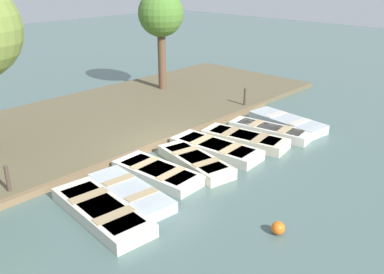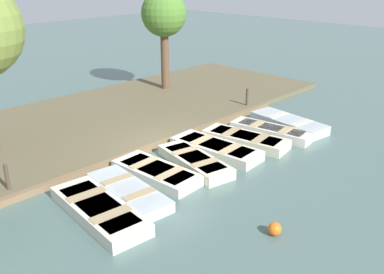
% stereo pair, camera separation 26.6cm
% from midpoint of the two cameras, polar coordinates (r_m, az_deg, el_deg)
% --- Properties ---
extents(ground_plane, '(80.00, 80.00, 0.00)m').
position_cam_midpoint_polar(ground_plane, '(15.53, -2.91, -2.36)').
color(ground_plane, '#4C6660').
extents(shore_bank, '(8.00, 24.00, 0.22)m').
position_cam_midpoint_polar(shore_bank, '(19.17, -13.38, 2.19)').
color(shore_bank, brown).
rests_on(shore_bank, ground_plane).
extents(dock_walkway, '(1.12, 14.01, 0.21)m').
position_cam_midpoint_polar(dock_walkway, '(16.41, -6.19, -0.69)').
color(dock_walkway, brown).
rests_on(dock_walkway, ground_plane).
extents(rowboat_0, '(3.64, 1.55, 0.39)m').
position_cam_midpoint_polar(rowboat_0, '(12.02, -12.63, -9.59)').
color(rowboat_0, beige).
rests_on(rowboat_0, ground_plane).
extents(rowboat_1, '(3.25, 1.38, 0.37)m').
position_cam_midpoint_polar(rowboat_1, '(12.81, -8.87, -7.28)').
color(rowboat_1, '#B2BCC1').
rests_on(rowboat_1, ground_plane).
extents(rowboat_2, '(3.14, 1.39, 0.34)m').
position_cam_midpoint_polar(rowboat_2, '(13.88, -5.16, -4.74)').
color(rowboat_2, silver).
rests_on(rowboat_2, ground_plane).
extents(rowboat_3, '(3.28, 1.68, 0.38)m').
position_cam_midpoint_polar(rowboat_3, '(14.55, -0.09, -3.24)').
color(rowboat_3, beige).
rests_on(rowboat_3, ground_plane).
extents(rowboat_4, '(3.49, 1.47, 0.39)m').
position_cam_midpoint_polar(rowboat_4, '(15.58, 2.71, -1.52)').
color(rowboat_4, beige).
rests_on(rowboat_4, ground_plane).
extents(rowboat_5, '(3.44, 1.65, 0.39)m').
position_cam_midpoint_polar(rowboat_5, '(16.51, 6.59, -0.24)').
color(rowboat_5, beige).
rests_on(rowboat_5, ground_plane).
extents(rowboat_6, '(3.40, 1.42, 0.38)m').
position_cam_midpoint_polar(rowboat_6, '(17.52, 9.91, 0.88)').
color(rowboat_6, silver).
rests_on(rowboat_6, ground_plane).
extents(rowboat_7, '(3.46, 1.61, 0.41)m').
position_cam_midpoint_polar(rowboat_7, '(18.55, 12.15, 1.95)').
color(rowboat_7, '#B2BCC1').
rests_on(rowboat_7, ground_plane).
extents(mooring_post_near, '(0.12, 0.12, 1.06)m').
position_cam_midpoint_polar(mooring_post_near, '(13.67, -23.84, -5.41)').
color(mooring_post_near, '#47382D').
rests_on(mooring_post_near, ground_plane).
extents(mooring_post_far, '(0.12, 0.12, 1.06)m').
position_cam_midpoint_polar(mooring_post_far, '(20.45, 6.68, 5.12)').
color(mooring_post_far, '#47382D').
rests_on(mooring_post_far, ground_plane).
extents(buoy, '(0.35, 0.35, 0.35)m').
position_cam_midpoint_polar(buoy, '(11.28, 10.72, -11.84)').
color(buoy, orange).
rests_on(buoy, ground_plane).
extents(park_tree_left, '(2.33, 2.33, 5.28)m').
position_cam_midpoint_polar(park_tree_left, '(22.66, -4.53, 15.81)').
color(park_tree_left, brown).
rests_on(park_tree_left, ground_plane).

